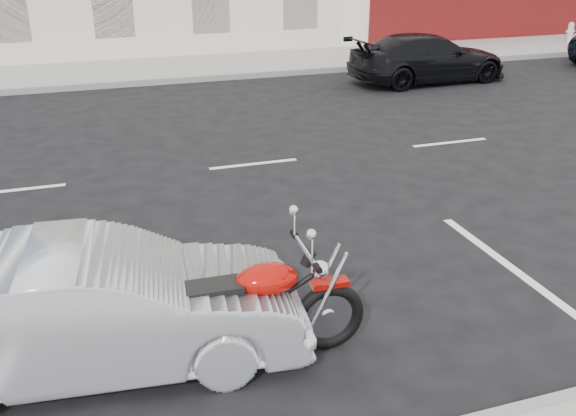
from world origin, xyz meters
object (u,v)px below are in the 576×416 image
object	(u,v)px
motorcycle	(332,302)
car_far	(428,58)
sedan_silver	(99,308)
fire_hydrant	(570,32)

from	to	relation	value
motorcycle	car_far	world-z (taller)	car_far
motorcycle	car_far	bearing A→B (deg)	58.49
sedan_silver	fire_hydrant	bearing A→B (deg)	-45.03
fire_hydrant	motorcycle	bearing A→B (deg)	-136.44
motorcycle	sedan_silver	size ratio (longest dim) A/B	0.60
car_far	motorcycle	bearing A→B (deg)	142.83
fire_hydrant	car_far	distance (m)	8.41
motorcycle	sedan_silver	xyz separation A→B (m)	(-2.15, 0.43, 0.10)
motorcycle	car_far	xyz separation A→B (m)	(7.07, 10.57, 0.12)
motorcycle	sedan_silver	bearing A→B (deg)	171.03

